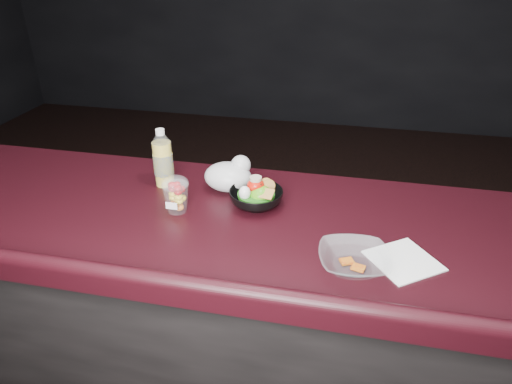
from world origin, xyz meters
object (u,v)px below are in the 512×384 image
lemonade_bottle (163,162)px  takeout_bowl (354,260)px  green_apple (261,196)px  snack_bowl (256,196)px  fruit_cup (176,194)px

lemonade_bottle → takeout_bowl: bearing=-27.1°
green_apple → snack_bowl: size_ratio=0.38×
lemonade_bottle → green_apple: size_ratio=2.59×
green_apple → snack_bowl: (-0.02, -0.00, -0.00)m
lemonade_bottle → takeout_bowl: lemonade_bottle is taller
green_apple → takeout_bowl: green_apple is taller
fruit_cup → snack_bowl: fruit_cup is taller
snack_bowl → takeout_bowl: 0.41m
green_apple → snack_bowl: 0.02m
lemonade_bottle → snack_bowl: 0.35m
fruit_cup → takeout_bowl: (0.55, -0.17, -0.04)m
fruit_cup → takeout_bowl: fruit_cup is taller
green_apple → fruit_cup: bearing=-160.7°
green_apple → snack_bowl: bearing=-178.1°
lemonade_bottle → snack_bowl: lemonade_bottle is taller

